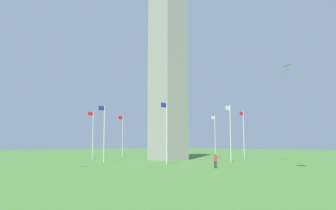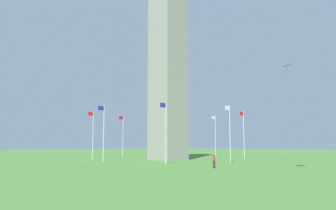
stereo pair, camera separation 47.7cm
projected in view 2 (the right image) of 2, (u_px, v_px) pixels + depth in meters
The scene contains 12 objects.
ground_plane at pixel (168, 160), 59.54m from camera, with size 260.00×260.00×0.00m, color #477A33.
obelisk_monument at pixel (168, 30), 62.19m from camera, with size 5.13×5.13×46.65m.
flagpole_n at pixel (103, 131), 50.94m from camera, with size 1.12×0.14×8.49m.
flagpole_ne at pixel (165, 130), 46.88m from camera, with size 1.12×0.14×8.49m.
flagpole_e at pixel (230, 131), 50.52m from camera, with size 1.12×0.14×8.49m.
flagpole_se at pixel (244, 133), 59.72m from camera, with size 1.12×0.14×8.49m.
flagpole_s at pixel (215, 135), 69.10m from camera, with size 1.12×0.14×8.49m.
flagpole_sw at pixel (169, 135), 73.17m from camera, with size 1.12×0.14×8.49m.
flagpole_w at pixel (123, 135), 69.53m from camera, with size 1.12×0.14×8.49m.
flagpole_nw at pixel (93, 133), 60.33m from camera, with size 1.12×0.14×8.49m.
person_red_shirt at pixel (214, 161), 39.12m from camera, with size 0.32×0.32×1.64m.
kite_green_diamond at pixel (287, 66), 53.08m from camera, with size 1.73×1.73×1.93m.
Camera 2 is at (41.61, 43.56, 2.72)m, focal length 36.68 mm.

